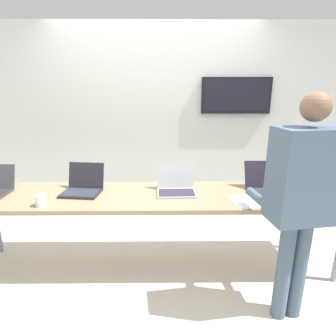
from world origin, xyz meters
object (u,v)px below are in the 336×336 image
coffee_mug (40,201)px  equipment_box (311,171)px  laptop_station_2 (176,186)px  laptop_station_3 (264,185)px  laptop_station_1 (83,186)px  workbench (153,199)px  person (302,192)px

coffee_mug → equipment_box: bearing=8.6°
equipment_box → laptop_station_2: equipment_box is taller
equipment_box → laptop_station_3: equipment_box is taller
laptop_station_3 → coffee_mug: size_ratio=3.98×
laptop_station_1 → laptop_station_2: size_ratio=1.04×
workbench → laptop_station_3: 1.06m
workbench → person: (1.05, -0.62, 0.31)m
person → coffee_mug: 2.02m
laptop_station_2 → person: (0.83, -0.68, 0.21)m
laptop_station_1 → equipment_box: bearing=1.4°
laptop_station_1 → person: (1.71, -0.69, 0.20)m
laptop_station_1 → laptop_station_2: laptop_station_1 is taller
workbench → person: bearing=-30.6°
person → equipment_box: bearing=58.4°
workbench → person: size_ratio=2.10×
laptop_station_2 → coffee_mug: size_ratio=3.83×
person → coffee_mug: (-1.97, 0.37, -0.22)m
workbench → coffee_mug: bearing=-164.8°
laptop_station_2 → laptop_station_3: size_ratio=0.96×
equipment_box → laptop_station_3: (-0.45, -0.05, -0.12)m
coffee_mug → laptop_station_3: bearing=9.1°
equipment_box → laptop_station_2: bearing=-177.2°
laptop_station_3 → workbench: bearing=-176.5°
coffee_mug → person: bearing=-10.7°
laptop_station_1 → coffee_mug: (-0.26, -0.32, -0.01)m
laptop_station_2 → equipment_box: bearing=2.8°
equipment_box → coffee_mug: equipment_box is taller
equipment_box → laptop_station_1: (-2.16, -0.05, -0.13)m
person → coffee_mug: person is taller
laptop_station_1 → laptop_station_3: laptop_station_3 is taller
laptop_station_1 → laptop_station_3: (1.71, -0.00, 0.00)m
equipment_box → laptop_station_1: size_ratio=1.09×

